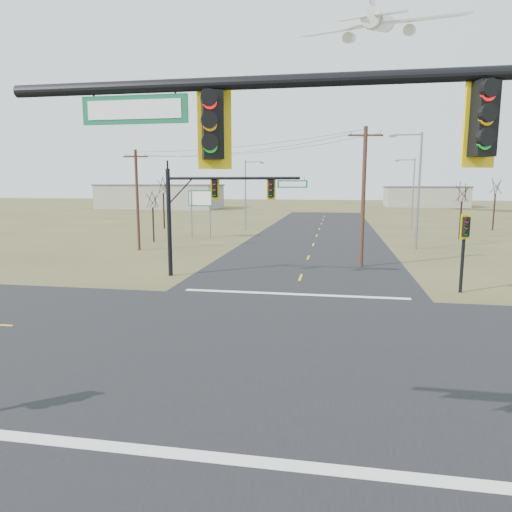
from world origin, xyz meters
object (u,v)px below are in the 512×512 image
(highway_sign, at_px, (200,204))
(bare_tree_a, at_px, (152,199))
(pedestal_signal_ne, at_px, (465,235))
(streetlight_c, at_px, (247,191))
(streetlight_a, at_px, (417,185))
(streetlight_b, at_px, (412,190))
(mast_arm_far, at_px, (215,199))
(utility_pole_far, at_px, (137,198))
(bare_tree_c, at_px, (462,192))
(bare_tree_b, at_px, (163,185))
(bare_tree_d, at_px, (496,186))
(utility_pole_near, at_px, (363,196))

(highway_sign, bearing_deg, bare_tree_a, -127.42)
(pedestal_signal_ne, relative_size, streetlight_c, 0.49)
(streetlight_a, height_order, streetlight_b, streetlight_a)
(mast_arm_far, distance_m, streetlight_c, 29.89)
(utility_pole_far, bearing_deg, bare_tree_c, 24.14)
(highway_sign, relative_size, streetlight_a, 0.50)
(streetlight_c, bearing_deg, utility_pole_far, -112.05)
(streetlight_a, distance_m, bare_tree_b, 32.75)
(streetlight_c, bearing_deg, streetlight_b, 7.10)
(streetlight_b, distance_m, bare_tree_b, 32.09)
(highway_sign, xyz_separation_m, bare_tree_d, (34.35, 14.71, 1.89))
(streetlight_a, bearing_deg, highway_sign, 175.54)
(pedestal_signal_ne, height_order, utility_pole_far, utility_pole_far)
(streetlight_b, bearing_deg, mast_arm_far, -108.21)
(bare_tree_a, bearing_deg, streetlight_b, 32.40)
(streetlight_a, relative_size, bare_tree_b, 1.44)
(mast_arm_far, xyz_separation_m, pedestal_signal_ne, (14.14, -1.82, -1.76))
(bare_tree_b, xyz_separation_m, bare_tree_d, (42.24, 5.29, -0.10))
(utility_pole_near, xyz_separation_m, bare_tree_a, (-20.11, 10.90, -0.68))
(mast_arm_far, relative_size, streetlight_c, 1.00)
(utility_pole_far, relative_size, bare_tree_b, 1.23)
(mast_arm_far, distance_m, highway_sign, 21.66)
(bare_tree_a, xyz_separation_m, bare_tree_d, (38.10, 18.87, 1.26))
(mast_arm_far, xyz_separation_m, bare_tree_b, (-15.04, 29.84, 0.81))
(bare_tree_c, bearing_deg, streetlight_b, 110.60)
(pedestal_signal_ne, relative_size, utility_pole_near, 0.44)
(utility_pole_near, bearing_deg, highway_sign, 137.36)
(bare_tree_c, distance_m, bare_tree_d, 12.93)
(highway_sign, xyz_separation_m, streetlight_c, (3.34, 9.23, 1.20))
(pedestal_signal_ne, distance_m, streetlight_a, 17.41)
(bare_tree_a, bearing_deg, bare_tree_d, 26.35)
(bare_tree_d, bearing_deg, pedestal_signal_ne, -109.47)
(utility_pole_far, bearing_deg, streetlight_b, 41.14)
(pedestal_signal_ne, height_order, highway_sign, highway_sign)
(utility_pole_near, distance_m, bare_tree_d, 34.79)
(bare_tree_c, bearing_deg, utility_pole_near, -120.96)
(streetlight_b, bearing_deg, utility_pole_far, -130.66)
(mast_arm_far, bearing_deg, streetlight_c, 73.96)
(utility_pole_near, xyz_separation_m, bare_tree_b, (-24.24, 24.49, 0.68))
(streetlight_b, bearing_deg, pedestal_signal_ne, -86.07)
(utility_pole_far, distance_m, bare_tree_d, 44.55)
(highway_sign, distance_m, bare_tree_c, 27.88)
(utility_pole_far, xyz_separation_m, bare_tree_c, (30.36, 13.61, 0.47))
(streetlight_a, distance_m, streetlight_b, 18.62)
(streetlight_b, distance_m, bare_tree_a, 32.82)
(mast_arm_far, bearing_deg, highway_sign, 85.93)
(streetlight_a, height_order, bare_tree_a, streetlight_a)
(utility_pole_near, distance_m, highway_sign, 22.27)
(bare_tree_b, relative_size, bare_tree_c, 1.11)
(utility_pole_far, bearing_deg, pedestal_signal_ne, -27.12)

